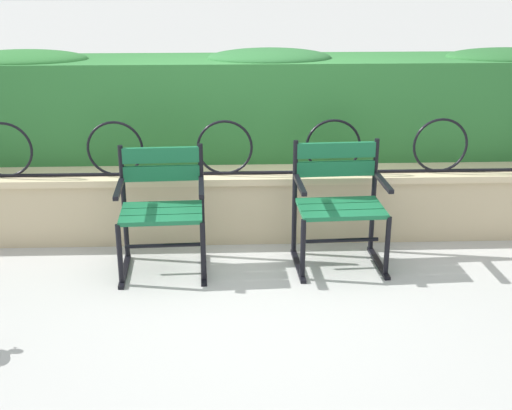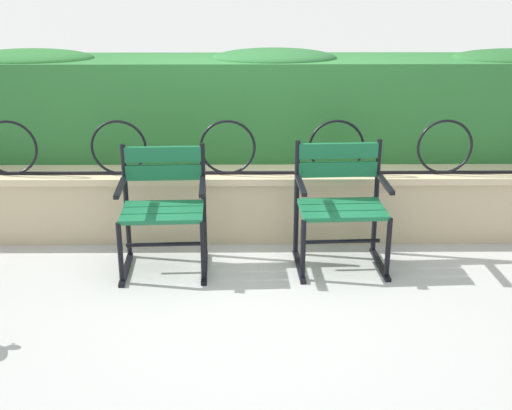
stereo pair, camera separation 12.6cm
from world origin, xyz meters
name	(u,v)px [view 1 (the left image)]	position (x,y,z in m)	size (l,w,h in m)	color
ground_plane	(257,288)	(0.00, 0.00, 0.00)	(60.00, 60.00, 0.00)	#ADADA8
stone_wall	(252,203)	(0.00, 0.91, 0.27)	(6.71, 0.41, 0.53)	#C6B289
iron_arch_fence	(228,151)	(-0.18, 0.83, 0.72)	(6.19, 0.02, 0.42)	black
hedge_row	(251,103)	(0.01, 1.41, 0.95)	(6.58, 0.66, 0.86)	#2D7033
park_chair_left	(162,206)	(-0.64, 0.36, 0.46)	(0.62, 0.55, 0.86)	#19663D
park_chair_right	(339,201)	(0.60, 0.40, 0.47)	(0.65, 0.55, 0.87)	#19663D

